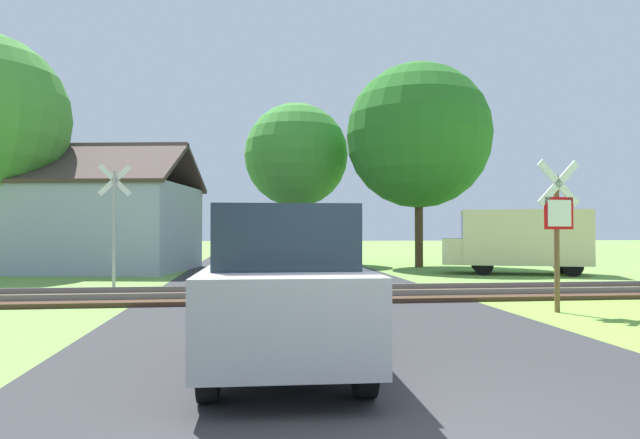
# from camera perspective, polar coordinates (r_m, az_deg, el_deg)

# --- Properties ---
(road_asphalt) EXTENTS (7.19, 80.00, 0.01)m
(road_asphalt) POSITION_cam_1_polar(r_m,az_deg,el_deg) (6.30, 4.41, -15.10)
(road_asphalt) COLOR #2D2D30
(road_asphalt) RESTS_ON ground
(rail_track) EXTENTS (60.00, 2.60, 0.22)m
(rail_track) POSITION_cam_1_polar(r_m,az_deg,el_deg) (13.10, -1.66, -7.55)
(rail_track) COLOR #422D1E
(rail_track) RESTS_ON ground
(stop_sign_near) EXTENTS (0.87, 0.18, 2.84)m
(stop_sign_near) POSITION_cam_1_polar(r_m,az_deg,el_deg) (11.48, 22.68, -0.39)
(stop_sign_near) COLOR brown
(stop_sign_near) RESTS_ON ground
(crossing_sign_far) EXTENTS (0.87, 0.17, 3.33)m
(crossing_sign_far) POSITION_cam_1_polar(r_m,az_deg,el_deg) (16.29, -19.88, 0.34)
(crossing_sign_far) COLOR #9E9EA5
(crossing_sign_far) RESTS_ON ground
(house) EXTENTS (7.87, 7.00, 4.88)m
(house) POSITION_cam_1_polar(r_m,az_deg,el_deg) (23.31, -21.35, -0.44)
(house) COLOR #99A3B7
(house) RESTS_ON ground
(tree_center) EXTENTS (4.76, 4.76, 7.39)m
(tree_center) POSITION_cam_1_polar(r_m,az_deg,el_deg) (26.42, -2.39, 6.42)
(tree_center) COLOR #513823
(tree_center) RESTS_ON ground
(tree_right) EXTENTS (6.06, 6.06, 8.53)m
(tree_right) POSITION_cam_1_polar(r_m,az_deg,el_deg) (24.44, 9.83, 8.25)
(tree_right) COLOR #513823
(tree_right) RESTS_ON ground
(mail_truck) EXTENTS (5.24, 3.34, 2.24)m
(mail_truck) POSITION_cam_1_polar(r_m,az_deg,el_deg) (21.17, 19.23, -1.84)
(mail_truck) COLOR beige
(mail_truck) RESTS_ON ground
(parked_car) EXTENTS (1.73, 4.04, 1.78)m
(parked_car) POSITION_cam_1_polar(r_m,az_deg,el_deg) (6.51, -3.74, -6.68)
(parked_car) COLOR #99999E
(parked_car) RESTS_ON ground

